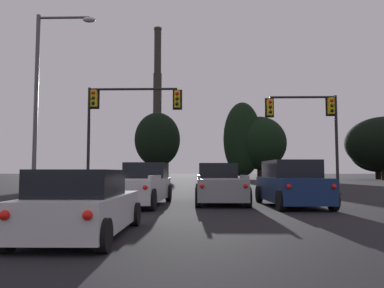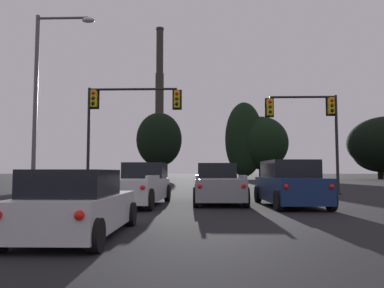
# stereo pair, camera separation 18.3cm
# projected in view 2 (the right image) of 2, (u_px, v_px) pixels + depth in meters

# --- Properties ---
(pickup_truck_left_lane_front) EXTENTS (2.41, 5.58, 1.82)m
(pickup_truck_left_lane_front) POSITION_uv_depth(u_px,v_px,m) (138.00, 186.00, 15.97)
(pickup_truck_left_lane_front) COLOR silver
(pickup_truck_left_lane_front) RESTS_ON ground_plane
(pickup_truck_center_lane_front) EXTENTS (2.23, 5.52, 1.82)m
(pickup_truck_center_lane_front) POSITION_uv_depth(u_px,v_px,m) (218.00, 185.00, 17.13)
(pickup_truck_center_lane_front) COLOR gray
(pickup_truck_center_lane_front) RESTS_ON ground_plane
(hatchback_left_lane_second) EXTENTS (1.94, 4.12, 1.44)m
(hatchback_left_lane_second) POSITION_uv_depth(u_px,v_px,m) (77.00, 206.00, 8.00)
(hatchback_left_lane_second) COLOR silver
(hatchback_left_lane_second) RESTS_ON ground_plane
(suv_right_lane_front) EXTENTS (2.31, 4.98, 1.86)m
(suv_right_lane_front) POSITION_uv_depth(u_px,v_px,m) (289.00, 184.00, 15.21)
(suv_right_lane_front) COLOR navy
(suv_right_lane_front) RESTS_ON ground_plane
(traffic_light_overhead_right) EXTENTS (4.62, 0.50, 6.22)m
(traffic_light_overhead_right) POSITION_uv_depth(u_px,v_px,m) (313.00, 119.00, 23.51)
(traffic_light_overhead_right) COLOR black
(traffic_light_overhead_right) RESTS_ON ground_plane
(traffic_light_overhead_left) EXTENTS (5.89, 0.50, 6.56)m
(traffic_light_overhead_left) POSITION_uv_depth(u_px,v_px,m) (119.00, 112.00, 22.85)
(traffic_light_overhead_left) COLOR black
(traffic_light_overhead_left) RESTS_ON ground_plane
(street_lamp) EXTENTS (2.96, 0.36, 9.19)m
(street_lamp) POSITION_uv_depth(u_px,v_px,m) (44.00, 87.00, 18.37)
(street_lamp) COLOR #56565B
(street_lamp) RESTS_ON ground_plane
(smokestack) EXTENTS (5.30, 5.30, 50.95)m
(smokestack) POSITION_uv_depth(u_px,v_px,m) (159.00, 117.00, 126.55)
(smokestack) COLOR #2B2722
(smokestack) RESTS_ON ground_plane
(treeline_left_mid) EXTENTS (7.20, 6.48, 14.59)m
(treeline_left_mid) POSITION_uv_depth(u_px,v_px,m) (244.00, 139.00, 70.54)
(treeline_left_mid) COLOR black
(treeline_left_mid) RESTS_ON ground_plane
(treeline_far_right) EXTENTS (8.51, 7.66, 12.51)m
(treeline_far_right) POSITION_uv_depth(u_px,v_px,m) (159.00, 140.00, 70.04)
(treeline_far_right) COLOR black
(treeline_far_right) RESTS_ON ground_plane
(treeline_far_left) EXTENTS (10.16, 9.14, 11.90)m
(treeline_far_left) POSITION_uv_depth(u_px,v_px,m) (261.00, 143.00, 70.81)
(treeline_far_left) COLOR black
(treeline_far_left) RESTS_ON ground_plane
(treeline_center_left) EXTENTS (10.11, 9.10, 9.51)m
(treeline_center_left) POSITION_uv_depth(u_px,v_px,m) (380.00, 151.00, 70.56)
(treeline_center_left) COLOR black
(treeline_center_left) RESTS_ON ground_plane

